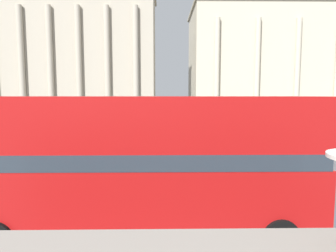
# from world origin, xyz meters

# --- Properties ---
(double_decker_bus) EXTENTS (10.39, 2.65, 4.28)m
(double_decker_bus) POSITION_xyz_m (-0.69, 6.27, 2.38)
(double_decker_bus) COLOR black
(double_decker_bus) RESTS_ON ground_plane
(plaza_building_left) EXTENTS (27.81, 12.06, 21.43)m
(plaza_building_left) POSITION_xyz_m (-15.12, 49.95, 10.71)
(plaza_building_left) COLOR #B2A893
(plaza_building_left) RESTS_ON ground_plane
(plaza_building_right) EXTENTS (34.70, 16.51, 20.59)m
(plaza_building_right) POSITION_xyz_m (22.62, 56.25, 10.30)
(plaza_building_right) COLOR beige
(plaza_building_right) RESTS_ON ground_plane
(traffic_light_near) EXTENTS (0.42, 0.24, 3.94)m
(traffic_light_near) POSITION_xyz_m (6.23, 10.88, 2.57)
(traffic_light_near) COLOR black
(traffic_light_near) RESTS_ON ground_plane
(traffic_light_mid) EXTENTS (0.42, 0.24, 4.17)m
(traffic_light_mid) POSITION_xyz_m (7.78, 15.97, 2.71)
(traffic_light_mid) COLOR black
(traffic_light_mid) RESTS_ON ground_plane
(pedestrian_black) EXTENTS (0.32, 0.32, 1.71)m
(pedestrian_black) POSITION_xyz_m (-3.89, 19.56, 0.99)
(pedestrian_black) COLOR #282B33
(pedestrian_black) RESTS_ON ground_plane
(pedestrian_white) EXTENTS (0.32, 0.32, 1.80)m
(pedestrian_white) POSITION_xyz_m (9.06, 15.67, 1.04)
(pedestrian_white) COLOR #282B33
(pedestrian_white) RESTS_ON ground_plane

